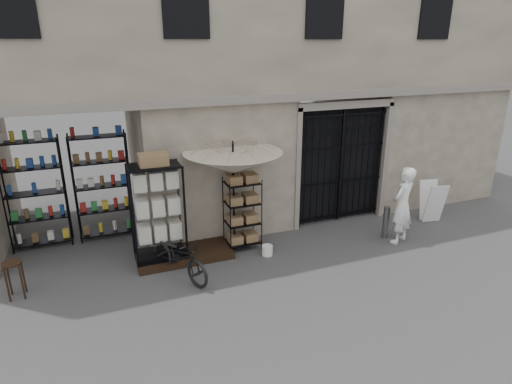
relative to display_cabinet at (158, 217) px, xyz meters
name	(u,v)px	position (x,y,z in m)	size (l,w,h in m)	color
ground	(318,271)	(2.90, -1.51, -1.04)	(80.00, 80.00, 0.00)	black
main_building	(248,37)	(2.90, 2.49, 3.46)	(14.00, 4.00, 9.00)	tan
shop_recess	(70,186)	(-1.60, 1.29, 0.46)	(3.00, 1.70, 3.00)	black
shop_shelving	(70,190)	(-1.65, 1.79, 0.21)	(2.70, 0.50, 2.50)	black
iron_gate	(337,163)	(4.65, 0.77, 0.45)	(2.50, 0.21, 3.00)	black
step_platform	(184,255)	(0.50, 0.04, -0.97)	(2.00, 0.90, 0.15)	black
display_cabinet	(158,217)	(0.00, 0.00, 0.00)	(1.01, 0.65, 2.16)	black
wire_rack	(242,215)	(1.83, 0.05, -0.24)	(0.86, 0.76, 1.64)	black
market_umbrella	(233,157)	(1.64, 0.05, 1.09)	(2.30, 2.32, 2.97)	black
white_bucket	(267,250)	(2.21, -0.48, -0.93)	(0.23, 0.23, 0.22)	white
bicycle	(181,276)	(0.26, -0.69, -1.04)	(0.60, 0.90, 1.71)	black
wooden_stool	(15,279)	(-2.65, -0.32, -0.67)	(0.41, 0.41, 0.71)	black
steel_bollard	(386,222)	(5.16, -0.67, -0.66)	(0.14, 0.14, 0.77)	#5C5E61
shopkeeper	(398,241)	(5.32, -0.97, -1.04)	(0.66, 1.80, 0.43)	white
easel_sign	(432,202)	(6.85, -0.30, -0.51)	(0.58, 0.64, 1.03)	silver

